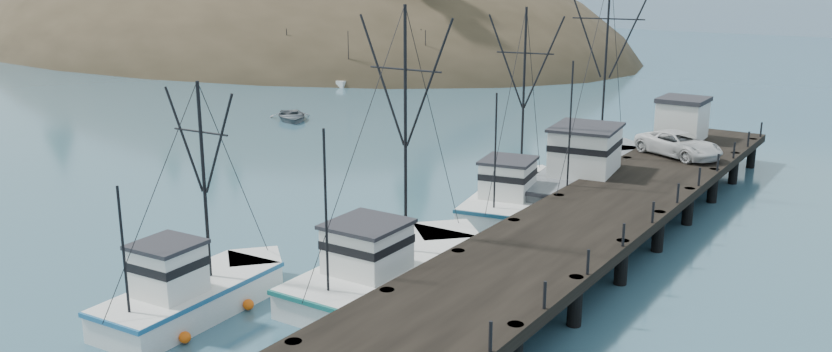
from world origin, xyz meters
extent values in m
plane|color=#2E5468|center=(0.00, 0.00, 0.00)|extent=(400.00, 400.00, 0.00)
cube|color=black|center=(14.00, 16.00, 1.75)|extent=(6.00, 44.00, 0.50)
cylinder|color=black|center=(11.40, 1.00, 1.00)|extent=(0.56, 0.56, 2.00)
cylinder|color=black|center=(16.60, 1.00, 1.00)|extent=(0.56, 0.56, 2.00)
cylinder|color=black|center=(11.40, 6.00, 1.00)|extent=(0.56, 0.56, 2.00)
cylinder|color=black|center=(16.60, 6.00, 1.00)|extent=(0.56, 0.56, 2.00)
cylinder|color=black|center=(11.40, 11.00, 1.00)|extent=(0.56, 0.56, 2.00)
cylinder|color=black|center=(16.60, 11.00, 1.00)|extent=(0.56, 0.56, 2.00)
cylinder|color=black|center=(11.40, 16.00, 1.00)|extent=(0.56, 0.56, 2.00)
cylinder|color=black|center=(16.60, 16.00, 1.00)|extent=(0.56, 0.56, 2.00)
cylinder|color=black|center=(11.40, 21.00, 1.00)|extent=(0.56, 0.56, 2.00)
cylinder|color=black|center=(16.60, 21.00, 1.00)|extent=(0.56, 0.56, 2.00)
cylinder|color=black|center=(11.40, 26.00, 1.00)|extent=(0.56, 0.56, 2.00)
cylinder|color=black|center=(16.60, 26.00, 1.00)|extent=(0.56, 0.56, 2.00)
cylinder|color=black|center=(11.40, 31.00, 1.00)|extent=(0.56, 0.56, 2.00)
cylinder|color=black|center=(16.60, 31.00, 1.00)|extent=(0.56, 0.56, 2.00)
cylinder|color=black|center=(11.40, 36.00, 1.00)|extent=(0.56, 0.56, 2.00)
cylinder|color=black|center=(16.60, 36.00, 1.00)|extent=(0.56, 0.56, 2.00)
ellipsoid|color=#382D1E|center=(-70.00, 78.00, -6.00)|extent=(132.00, 78.00, 51.00)
ellipsoid|color=black|center=(-75.00, 82.00, -2.00)|extent=(109.20, 62.40, 41.60)
ellipsoid|color=black|center=(-110.00, 70.00, -4.00)|extent=(57.60, 39.60, 32.40)
cube|color=beige|center=(-38.00, 56.00, 1.40)|extent=(4.00, 5.00, 2.80)
cube|color=beige|center=(-44.00, 60.00, 1.40)|extent=(4.00, 5.00, 2.80)
cube|color=beige|center=(-34.00, 62.00, 1.40)|extent=(4.00, 5.00, 2.80)
cube|color=silver|center=(-40.00, 185.00, 0.00)|extent=(180.00, 25.00, 18.00)
cube|color=silver|center=(-36.44, 54.39, 0.30)|extent=(1.00, 3.50, 0.90)
cylinder|color=black|center=(-36.44, 54.39, 3.20)|extent=(0.08, 0.08, 6.00)
cube|color=silver|center=(-22.54, 62.96, 0.30)|extent=(1.00, 3.50, 0.90)
cylinder|color=black|center=(-22.54, 62.96, 3.20)|extent=(0.08, 0.08, 6.00)
cube|color=silver|center=(-22.45, 65.74, 0.30)|extent=(1.00, 3.50, 0.90)
cylinder|color=black|center=(-22.45, 65.74, 3.20)|extent=(0.08, 0.08, 6.00)
cube|color=silver|center=(-38.42, 55.29, 0.30)|extent=(1.00, 3.50, 0.90)
cylinder|color=black|center=(-38.42, 55.29, 3.20)|extent=(0.08, 0.08, 6.00)
cube|color=silver|center=(-24.54, 57.47, 0.30)|extent=(1.00, 3.50, 0.90)
cylinder|color=black|center=(-24.54, 57.47, 3.20)|extent=(0.08, 0.08, 6.00)
cube|color=silver|center=(-31.35, 56.33, 0.30)|extent=(1.00, 3.50, 0.90)
cylinder|color=black|center=(-31.35, 56.33, 3.20)|extent=(0.08, 0.08, 6.00)
cube|color=silver|center=(-37.84, 49.31, 0.30)|extent=(1.00, 3.50, 0.90)
cylinder|color=black|center=(-37.84, 49.31, 3.20)|extent=(0.08, 0.08, 6.00)
cube|color=silver|center=(-29.91, 50.76, 0.30)|extent=(1.00, 3.50, 0.90)
cylinder|color=black|center=(-29.91, 50.76, 3.20)|extent=(0.08, 0.08, 6.00)
cube|color=silver|center=(-23.20, 56.36, 0.30)|extent=(1.00, 3.50, 0.90)
cylinder|color=black|center=(-23.20, 56.36, 3.20)|extent=(0.08, 0.08, 6.00)
cube|color=silver|center=(8.45, 4.98, 0.45)|extent=(4.05, 10.05, 1.60)
cube|color=silver|center=(8.37, 9.98, 0.45)|extent=(3.90, 3.90, 1.60)
cube|color=#18625E|center=(8.45, 4.98, 1.15)|extent=(4.13, 10.31, 0.18)
cube|color=silver|center=(8.47, 3.70, 2.20)|extent=(2.77, 2.86, 1.90)
cube|color=#26262B|center=(8.47, 3.70, 3.23)|extent=(3.01, 3.12, 0.16)
cylinder|color=black|center=(8.42, 6.52, 6.54)|extent=(0.14, 0.14, 10.59)
cylinder|color=black|center=(8.50, 1.14, 4.43)|extent=(0.10, 0.10, 6.35)
cube|color=silver|center=(3.65, -1.50, 0.45)|extent=(3.52, 7.77, 1.60)
cube|color=silver|center=(3.42, 2.28, 0.45)|extent=(3.06, 3.06, 1.60)
cube|color=#1D5887|center=(3.65, -1.50, 1.15)|extent=(3.59, 7.96, 0.18)
cube|color=silver|center=(3.71, -2.48, 2.20)|extent=(2.27, 2.27, 1.90)
cube|color=#26262B|center=(3.71, -2.48, 3.23)|extent=(2.46, 2.47, 0.16)
cylinder|color=black|center=(3.58, -0.34, 5.19)|extent=(0.14, 0.14, 7.88)
cylinder|color=black|center=(3.83, -4.42, 3.61)|extent=(0.10, 0.10, 4.73)
cube|color=silver|center=(7.87, 17.87, 0.45)|extent=(5.27, 9.80, 1.60)
cube|color=silver|center=(6.99, 22.43, 0.45)|extent=(3.51, 3.51, 1.60)
cube|color=navy|center=(7.87, 17.87, 1.15)|extent=(5.38, 10.05, 0.18)
cube|color=silver|center=(8.10, 16.70, 2.20)|extent=(2.95, 3.05, 1.90)
cube|color=#26262B|center=(8.10, 16.70, 3.23)|extent=(3.21, 3.32, 0.16)
cylinder|color=black|center=(7.60, 19.27, 6.22)|extent=(0.14, 0.14, 9.93)
cylinder|color=black|center=(8.55, 14.36, 4.23)|extent=(0.10, 0.10, 5.96)
cube|color=slate|center=(10.29, 23.11, 0.75)|extent=(6.56, 14.13, 2.20)
cube|color=slate|center=(9.34, 29.85, 0.75)|extent=(4.68, 4.68, 2.20)
cube|color=black|center=(10.29, 23.11, 1.75)|extent=(6.70, 14.49, 0.18)
cube|color=silver|center=(10.53, 21.39, 3.15)|extent=(3.80, 4.26, 2.60)
cube|color=#26262B|center=(10.53, 21.39, 4.53)|extent=(4.13, 4.64, 0.16)
cylinder|color=black|center=(10.00, 25.19, 7.49)|extent=(0.14, 0.14, 11.29)
cylinder|color=black|center=(11.01, 17.93, 5.24)|extent=(0.10, 0.10, 6.77)
cube|color=silver|center=(12.50, 33.35, 3.25)|extent=(2.80, 3.00, 2.50)
cube|color=#26262B|center=(12.50, 33.35, 4.65)|extent=(3.00, 3.20, 0.30)
imported|color=silver|center=(13.91, 28.02, 2.76)|extent=(6.04, 4.60, 1.52)
imported|color=slate|center=(-21.17, 31.56, 0.00)|extent=(6.28, 6.17, 1.07)
camera|label=1|loc=(27.50, -21.09, 13.41)|focal=35.00mm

